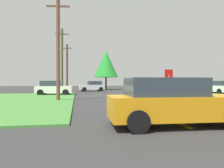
{
  "coord_description": "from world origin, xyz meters",
  "views": [
    {
      "loc": [
        -3.6,
        -21.14,
        1.48
      ],
      "look_at": [
        0.61,
        3.96,
        1.23
      ],
      "focal_mm": 33.71,
      "sensor_mm": 36.0,
      "label": 1
    }
  ],
  "objects_px": {
    "utility_pole_mid": "(62,60)",
    "car_on_crossroad": "(217,87)",
    "utility_pole_near": "(58,48)",
    "car_behind_on_main_road": "(173,102)",
    "parked_car_near_building": "(54,88)",
    "car_approaching_junction": "(92,86)",
    "stop_sign": "(169,78)",
    "oak_tree_left": "(106,64)",
    "utility_pole_far": "(67,67)"
  },
  "relations": [
    {
      "from": "stop_sign",
      "to": "car_behind_on_main_road",
      "type": "height_order",
      "value": "stop_sign"
    },
    {
      "from": "car_on_crossroad",
      "to": "oak_tree_left",
      "type": "distance_m",
      "value": 20.42
    },
    {
      "from": "car_on_crossroad",
      "to": "utility_pole_near",
      "type": "xyz_separation_m",
      "value": [
        -19.04,
        -7.26,
        3.33
      ]
    },
    {
      "from": "car_on_crossroad",
      "to": "utility_pole_mid",
      "type": "distance_m",
      "value": 20.23
    },
    {
      "from": "utility_pole_mid",
      "to": "stop_sign",
      "type": "bearing_deg",
      "value": -42.05
    },
    {
      "from": "stop_sign",
      "to": "car_approaching_junction",
      "type": "relative_size",
      "value": 0.66
    },
    {
      "from": "parked_car_near_building",
      "to": "utility_pole_near",
      "type": "relative_size",
      "value": 0.51
    },
    {
      "from": "utility_pole_far",
      "to": "car_on_crossroad",
      "type": "bearing_deg",
      "value": -30.46
    },
    {
      "from": "car_approaching_junction",
      "to": "car_behind_on_main_road",
      "type": "height_order",
      "value": "same"
    },
    {
      "from": "car_on_crossroad",
      "to": "oak_tree_left",
      "type": "bearing_deg",
      "value": 28.88
    },
    {
      "from": "utility_pole_near",
      "to": "utility_pole_mid",
      "type": "bearing_deg",
      "value": 92.37
    },
    {
      "from": "utility_pole_near",
      "to": "car_behind_on_main_road",
      "type": "bearing_deg",
      "value": -65.58
    },
    {
      "from": "car_behind_on_main_road",
      "to": "car_on_crossroad",
      "type": "relative_size",
      "value": 1.11
    },
    {
      "from": "car_on_crossroad",
      "to": "car_approaching_junction",
      "type": "bearing_deg",
      "value": 48.71
    },
    {
      "from": "car_behind_on_main_road",
      "to": "car_on_crossroad",
      "type": "bearing_deg",
      "value": 52.25
    },
    {
      "from": "stop_sign",
      "to": "utility_pole_far",
      "type": "height_order",
      "value": "utility_pole_far"
    },
    {
      "from": "utility_pole_near",
      "to": "utility_pole_far",
      "type": "relative_size",
      "value": 1.05
    },
    {
      "from": "car_behind_on_main_road",
      "to": "utility_pole_mid",
      "type": "distance_m",
      "value": 22.33
    },
    {
      "from": "stop_sign",
      "to": "parked_car_near_building",
      "type": "relative_size",
      "value": 0.65
    },
    {
      "from": "stop_sign",
      "to": "car_on_crossroad",
      "type": "xyz_separation_m",
      "value": [
        9.05,
        5.42,
        -1.09
      ]
    },
    {
      "from": "car_behind_on_main_road",
      "to": "car_on_crossroad",
      "type": "xyz_separation_m",
      "value": [
        14.42,
        17.44,
        -0.0
      ]
    },
    {
      "from": "parked_car_near_building",
      "to": "utility_pole_near",
      "type": "bearing_deg",
      "value": -77.23
    },
    {
      "from": "stop_sign",
      "to": "utility_pole_far",
      "type": "distance_m",
      "value": 19.65
    },
    {
      "from": "car_behind_on_main_road",
      "to": "utility_pole_far",
      "type": "relative_size",
      "value": 0.6
    },
    {
      "from": "car_approaching_junction",
      "to": "car_on_crossroad",
      "type": "relative_size",
      "value": 0.99
    },
    {
      "from": "car_behind_on_main_road",
      "to": "utility_pole_near",
      "type": "distance_m",
      "value": 11.66
    },
    {
      "from": "parked_car_near_building",
      "to": "utility_pole_mid",
      "type": "height_order",
      "value": "utility_pole_mid"
    },
    {
      "from": "car_behind_on_main_road",
      "to": "utility_pole_near",
      "type": "bearing_deg",
      "value": 116.26
    },
    {
      "from": "car_behind_on_main_road",
      "to": "utility_pole_near",
      "type": "xyz_separation_m",
      "value": [
        -4.62,
        10.18,
        3.32
      ]
    },
    {
      "from": "car_on_crossroad",
      "to": "utility_pole_near",
      "type": "relative_size",
      "value": 0.51
    },
    {
      "from": "car_approaching_junction",
      "to": "car_on_crossroad",
      "type": "xyz_separation_m",
      "value": [
        15.13,
        -9.84,
        -0.0
      ]
    },
    {
      "from": "utility_pole_mid",
      "to": "car_approaching_junction",
      "type": "bearing_deg",
      "value": 53.08
    },
    {
      "from": "utility_pole_near",
      "to": "utility_pole_far",
      "type": "height_order",
      "value": "utility_pole_near"
    },
    {
      "from": "parked_car_near_building",
      "to": "oak_tree_left",
      "type": "height_order",
      "value": "oak_tree_left"
    },
    {
      "from": "utility_pole_mid",
      "to": "car_on_crossroad",
      "type": "bearing_deg",
      "value": -11.63
    },
    {
      "from": "car_on_crossroad",
      "to": "oak_tree_left",
      "type": "xyz_separation_m",
      "value": [
        -12.07,
        15.95,
        4.14
      ]
    },
    {
      "from": "car_approaching_junction",
      "to": "utility_pole_mid",
      "type": "height_order",
      "value": "utility_pole_mid"
    },
    {
      "from": "stop_sign",
      "to": "utility_pole_near",
      "type": "height_order",
      "value": "utility_pole_near"
    },
    {
      "from": "stop_sign",
      "to": "utility_pole_mid",
      "type": "distance_m",
      "value": 14.29
    },
    {
      "from": "parked_car_near_building",
      "to": "oak_tree_left",
      "type": "bearing_deg",
      "value": 66.74
    },
    {
      "from": "stop_sign",
      "to": "oak_tree_left",
      "type": "bearing_deg",
      "value": -80.97
    },
    {
      "from": "utility_pole_near",
      "to": "oak_tree_left",
      "type": "distance_m",
      "value": 24.24
    },
    {
      "from": "car_behind_on_main_road",
      "to": "utility_pole_far",
      "type": "height_order",
      "value": "utility_pole_far"
    },
    {
      "from": "parked_car_near_building",
      "to": "car_on_crossroad",
      "type": "distance_m",
      "value": 20.19
    },
    {
      "from": "car_behind_on_main_road",
      "to": "utility_pole_mid",
      "type": "relative_size",
      "value": 0.54
    },
    {
      "from": "utility_pole_near",
      "to": "oak_tree_left",
      "type": "height_order",
      "value": "utility_pole_near"
    },
    {
      "from": "stop_sign",
      "to": "utility_pole_mid",
      "type": "bearing_deg",
      "value": -41.07
    },
    {
      "from": "utility_pole_near",
      "to": "utility_pole_far",
      "type": "bearing_deg",
      "value": 90.47
    },
    {
      "from": "stop_sign",
      "to": "utility_pole_far",
      "type": "bearing_deg",
      "value": -57.75
    },
    {
      "from": "parked_car_near_building",
      "to": "utility_pole_far",
      "type": "relative_size",
      "value": 0.54
    }
  ]
}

